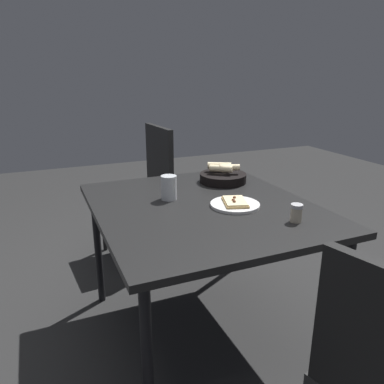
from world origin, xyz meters
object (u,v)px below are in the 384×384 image
Objects in this scene: pizza_plate at (235,204)px; beer_glass at (169,189)px; pepper_shaker at (296,214)px; dining_table at (203,216)px; bread_basket at (223,176)px; chair_far at (146,185)px.

pizza_plate is 0.33m from beer_glass.
dining_table is at bearing 37.79° from pepper_shaker.
beer_glass is at bearing 113.44° from bread_basket.
pizza_plate is at bearing 160.57° from bread_basket.
bread_basket is 0.27× the size of chair_far.
pizza_plate is 0.30m from pepper_shaker.
pepper_shaker is 0.08× the size of chair_far.
chair_far reaches higher than pepper_shaker.
pizza_plate is 3.00× the size of pepper_shaker.
dining_table is at bearing 179.71° from chair_far.
chair_far is (0.86, -0.13, -0.23)m from beer_glass.
bread_basket is 2.19× the size of beer_glass.
dining_table is at bearing -137.75° from beer_glass.
dining_table is 4.29× the size of bread_basket.
pizza_plate is 0.88× the size of bread_basket.
pizza_plate is at bearing 27.89° from pepper_shaker.
pizza_plate is 0.40m from bread_basket.
chair_far is at bearing -8.28° from beer_glass.
chair_far is (1.00, -0.01, -0.12)m from dining_table.
beer_glass reaches higher than dining_table.
chair_far is (1.34, 0.26, -0.21)m from pepper_shaker.
pepper_shaker is (-0.64, -0.01, 0.00)m from bread_basket.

